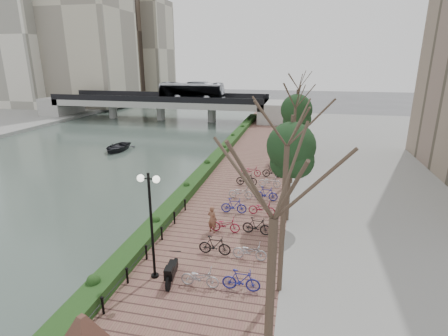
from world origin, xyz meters
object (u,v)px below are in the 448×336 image
(lamppost, at_px, (150,204))
(pedestrian, at_px, (212,219))
(boat, at_px, (117,147))
(motorcycle, at_px, (172,270))

(lamppost, distance_m, pedestrian, 5.71)
(pedestrian, bearing_deg, boat, -28.36)
(boat, bearing_deg, motorcycle, -55.06)
(motorcycle, distance_m, boat, 26.90)
(lamppost, relative_size, boat, 1.16)
(motorcycle, xyz_separation_m, boat, (-15.01, 22.32, -0.58))
(lamppost, relative_size, motorcycle, 2.87)
(pedestrian, height_order, boat, pedestrian)
(lamppost, distance_m, boat, 26.58)
(pedestrian, relative_size, boat, 0.37)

